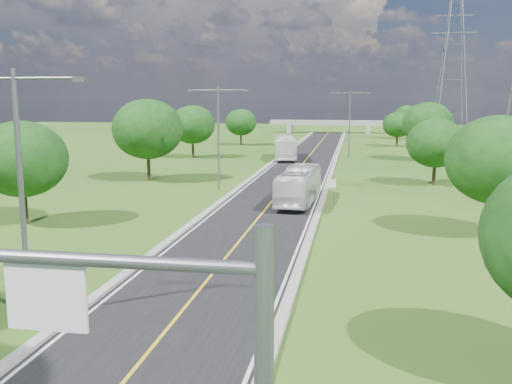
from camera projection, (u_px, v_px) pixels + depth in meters
ground at (296, 172)px, 68.96m from camera, size 260.00×260.00×0.00m
road at (301, 166)px, 74.79m from camera, size 8.00×150.00×0.06m
curb_left at (269, 165)px, 75.50m from camera, size 0.50×150.00×0.22m
curb_right at (334, 166)px, 74.05m from camera, size 0.50×150.00×0.22m
signal_mast at (120, 374)px, 8.25m from camera, size 8.54×0.33×7.20m
speed_limit_sign at (332, 188)px, 46.42m from camera, size 0.55×0.09×2.40m
overpass at (329, 123)px, 146.32m from camera, size 30.00×3.00×3.20m
streetlight_near_left at (20, 173)px, 22.36m from camera, size 5.90×0.25×10.00m
streetlight_mid_left at (218, 129)px, 54.43m from camera, size 5.90×0.25×10.00m
streetlight_far_right at (350, 118)px, 84.47m from camera, size 5.90×0.25×10.00m
power_tower_far at (452, 72)px, 115.72m from camera, size 9.00×6.40×28.00m
tree_lb at (22, 159)px, 39.82m from camera, size 6.30×6.30×7.33m
tree_lc at (148, 129)px, 60.88m from camera, size 7.56×7.56×8.79m
tree_ld at (192, 125)px, 84.65m from camera, size 6.72×6.72×7.82m
tree_le at (241, 122)px, 107.65m from camera, size 5.88×5.88×6.84m
tree_rb at (499, 160)px, 36.28m from camera, size 6.72×6.72×7.82m
tree_rc at (436, 143)px, 57.94m from camera, size 5.88×5.88×6.84m
tree_rd at (428, 124)px, 80.77m from camera, size 7.14×7.14×8.30m
tree_re at (398, 125)px, 104.72m from camera, size 5.46×5.46×6.35m
tree_rf at (408, 118)px, 123.47m from camera, size 6.30×6.30×7.33m
bus_outbound at (299, 185)px, 48.25m from camera, size 3.05×10.88×3.00m
bus_inbound at (285, 147)px, 83.42m from camera, size 4.71×12.66×3.44m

